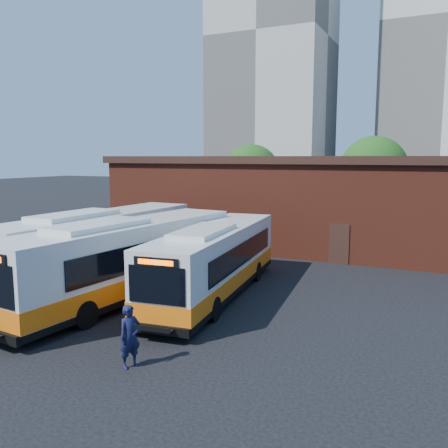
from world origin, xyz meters
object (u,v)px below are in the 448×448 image
at_px(bus_midwest, 126,263).
at_px(transit_worker, 130,336).
at_px(bus_west, 98,248).
at_px(bus_mideast, 215,263).

xyz_separation_m(bus_midwest, transit_worker, (4.41, -5.68, -0.69)).
distance_m(bus_west, transit_worker, 11.00).
height_order(bus_midwest, transit_worker, bus_midwest).
bearing_deg(bus_mideast, bus_west, 174.24).
relative_size(bus_mideast, transit_worker, 6.35).
bearing_deg(transit_worker, bus_midwest, 59.73).
bearing_deg(bus_midwest, bus_west, 153.52).
distance_m(bus_midwest, transit_worker, 7.22).
relative_size(bus_west, transit_worker, 6.97).
distance_m(bus_midwest, bus_mideast, 4.00).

